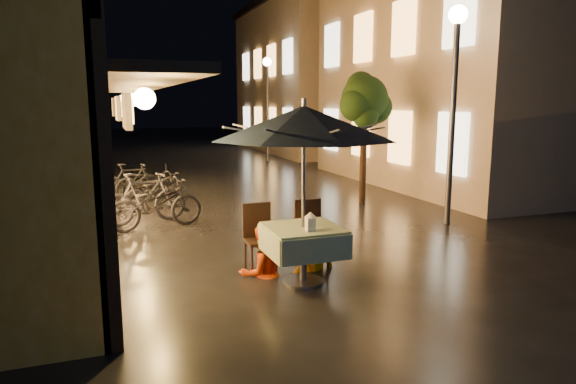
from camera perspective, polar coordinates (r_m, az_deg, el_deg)
name	(u,v)px	position (r m, az deg, el deg)	size (l,w,h in m)	color
ground	(361,269)	(7.68, 8.11, -8.45)	(90.00, 90.00, 0.00)	black
east_building_near	(484,69)	(16.97, 20.94, 12.64)	(7.30, 9.30, 6.80)	#C2A993
east_building_far	(328,78)	(26.80, 4.44, 12.53)	(7.30, 10.30, 7.30)	#C2A993
street_tree	(365,102)	(12.42, 8.54, 9.85)	(1.43, 1.20, 3.15)	black
streetlamp_near	(455,76)	(10.63, 18.04, 12.18)	(0.36, 0.36, 4.23)	#59595E
streetlamp_far	(267,90)	(21.43, -2.31, 11.24)	(0.36, 0.36, 4.23)	#59595E
cafe_table	(303,241)	(6.88, 1.70, -5.44)	(0.99, 0.99, 0.78)	#59595E
patio_umbrella	(304,123)	(6.64, 1.77, 7.67)	(2.43, 2.43, 2.46)	#59595E
cafe_chair_left	(259,234)	(7.44, -3.27, -4.66)	(0.42, 0.42, 0.97)	black
cafe_chair_right	(310,229)	(7.69, 2.47, -4.16)	(0.42, 0.42, 0.97)	black
table_lantern	(310,220)	(6.58, 2.49, -3.18)	(0.16, 0.16, 0.25)	white
person_orange	(261,226)	(7.19, -2.98, -3.84)	(0.68, 0.53, 1.40)	#E4420B
person_yellow	(312,222)	(7.45, 2.68, -3.39)	(0.90, 0.52, 1.39)	#FF9D00
bicycle_0	(156,204)	(10.18, -14.50, -1.32)	(0.64, 1.84, 0.96)	black
bicycle_1	(144,198)	(10.64, -15.67, -0.68)	(0.49, 1.74, 1.04)	black
bicycle_2	(156,192)	(11.97, -14.43, 0.03)	(0.56, 1.61, 0.84)	black
bicycle_3	(132,181)	(13.70, -16.98, 1.23)	(0.42, 1.48, 0.89)	black
bicycle_4	(149,182)	(13.48, -15.20, 1.11)	(0.57, 1.63, 0.86)	black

